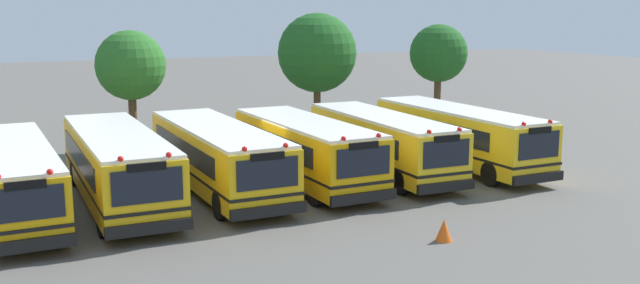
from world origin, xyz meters
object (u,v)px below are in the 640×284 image
object	(u,v)px
school_bus_5	(458,135)
tree_3	(440,53)
tree_2	(318,53)
school_bus_0	(14,177)
school_bus_1	(118,164)
school_bus_3	(306,149)
school_bus_4	(382,142)
traffic_cone	(444,230)
school_bus_2	(218,155)
tree_1	(133,66)

from	to	relation	value
school_bus_5	tree_3	xyz separation A→B (m)	(5.65, 9.73, 2.98)
tree_2	tree_3	xyz separation A→B (m)	(7.32, -1.36, -0.07)
school_bus_0	tree_3	bearing A→B (deg)	-159.09
school_bus_1	school_bus_5	distance (m)	14.72
school_bus_3	school_bus_0	bearing A→B (deg)	-1.44
school_bus_3	tree_2	world-z (taller)	tree_2
school_bus_4	tree_3	bearing A→B (deg)	-133.50
school_bus_3	traffic_cone	distance (m)	8.47
school_bus_2	traffic_cone	bearing A→B (deg)	115.51
school_bus_3	tree_1	world-z (taller)	tree_1
school_bus_1	traffic_cone	distance (m)	11.82
school_bus_4	tree_2	size ratio (longest dim) A/B	1.45
tree_3	school_bus_3	bearing A→B (deg)	-143.07
school_bus_0	school_bus_4	size ratio (longest dim) A/B	1.08
school_bus_3	school_bus_5	bearing A→B (deg)	179.51
school_bus_0	school_bus_1	size ratio (longest dim) A/B	1.00
school_bus_2	tree_3	xyz separation A→B (m)	(16.61, 9.46, 3.02)
school_bus_0	school_bus_1	distance (m)	3.42
school_bus_0	school_bus_2	size ratio (longest dim) A/B	1.00
school_bus_5	traffic_cone	distance (m)	10.83
traffic_cone	school_bus_4	bearing A→B (deg)	71.82
school_bus_2	tree_2	size ratio (longest dim) A/B	1.57
school_bus_0	school_bus_4	distance (m)	14.32
school_bus_5	traffic_cone	world-z (taller)	school_bus_5
school_bus_1	traffic_cone	bearing A→B (deg)	133.39
school_bus_3	tree_3	size ratio (longest dim) A/B	1.55
school_bus_3	school_bus_5	size ratio (longest dim) A/B	0.92
school_bus_1	school_bus_4	world-z (taller)	school_bus_1
school_bus_2	school_bus_1	bearing A→B (deg)	2.18
school_bus_2	traffic_cone	xyz separation A→B (m)	(4.32, -8.75, -1.06)
tree_3	school_bus_1	bearing A→B (deg)	-154.64
tree_3	traffic_cone	bearing A→B (deg)	-124.01
school_bus_3	traffic_cone	size ratio (longest dim) A/B	14.13
school_bus_2	tree_3	bearing A→B (deg)	-151.12
school_bus_0	tree_1	size ratio (longest dim) A/B	1.79
tree_3	traffic_cone	distance (m)	22.35
school_bus_1	school_bus_3	size ratio (longest dim) A/B	1.12
school_bus_5	tree_1	distance (m)	15.84
school_bus_2	tree_2	world-z (taller)	tree_2
school_bus_1	tree_3	bearing A→B (deg)	-154.58
school_bus_0	school_bus_2	distance (m)	7.18
school_bus_0	school_bus_5	world-z (taller)	school_bus_5
tree_1	traffic_cone	xyz separation A→B (m)	(5.59, -18.14, -3.89)
school_bus_4	traffic_cone	bearing A→B (deg)	72.90
tree_1	tree_2	world-z (taller)	tree_2
school_bus_5	traffic_cone	xyz separation A→B (m)	(-6.64, -8.48, -1.10)
tree_2	school_bus_4	bearing A→B (deg)	-101.06
school_bus_4	traffic_cone	distance (m)	9.13
school_bus_4	tree_2	bearing A→B (deg)	-99.98
school_bus_2	traffic_cone	distance (m)	9.82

